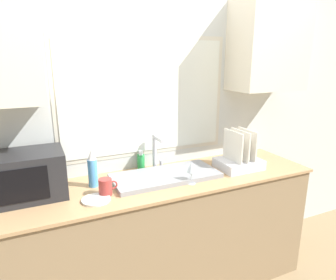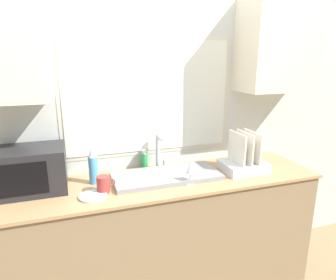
% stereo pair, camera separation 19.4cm
% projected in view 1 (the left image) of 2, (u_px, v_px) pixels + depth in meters
% --- Properties ---
extents(countertop, '(2.19, 0.59, 0.88)m').
position_uv_depth(countertop, '(162.00, 236.00, 2.15)').
color(countertop, '#8C7251').
rests_on(countertop, ground_plane).
extents(wall_back, '(6.00, 0.38, 2.60)m').
position_uv_depth(wall_back, '(146.00, 99.00, 2.13)').
color(wall_back, silver).
rests_on(wall_back, ground_plane).
extents(sink_basin, '(0.73, 0.33, 0.03)m').
position_uv_depth(sink_basin, '(166.00, 176.00, 2.05)').
color(sink_basin, gray).
rests_on(sink_basin, countertop).
extents(faucet, '(0.08, 0.16, 0.26)m').
position_uv_depth(faucet, '(156.00, 149.00, 2.17)').
color(faucet, '#B7B7BC').
rests_on(faucet, countertop).
extents(microwave, '(0.40, 0.31, 0.27)m').
position_uv_depth(microwave, '(29.00, 175.00, 1.75)').
color(microwave, '#232326').
rests_on(microwave, countertop).
extents(dish_rack, '(0.31, 0.24, 0.29)m').
position_uv_depth(dish_rack, '(239.00, 159.00, 2.22)').
color(dish_rack, silver).
rests_on(dish_rack, countertop).
extents(spray_bottle, '(0.06, 0.06, 0.25)m').
position_uv_depth(spray_bottle, '(92.00, 169.00, 1.89)').
color(spray_bottle, '#4C99D8').
rests_on(spray_bottle, countertop).
extents(soap_bottle, '(0.05, 0.05, 0.15)m').
position_uv_depth(soap_bottle, '(141.00, 161.00, 2.19)').
color(soap_bottle, '#268C3F').
rests_on(soap_bottle, countertop).
extents(mug_near_sink, '(0.11, 0.08, 0.10)m').
position_uv_depth(mug_near_sink, '(106.00, 187.00, 1.78)').
color(mug_near_sink, '#A53833').
rests_on(mug_near_sink, countertop).
extents(wine_glass, '(0.06, 0.06, 0.15)m').
position_uv_depth(wine_glass, '(192.00, 168.00, 1.93)').
color(wine_glass, silver).
rests_on(wine_glass, countertop).
extents(small_plate, '(0.17, 0.17, 0.01)m').
position_uv_depth(small_plate, '(96.00, 200.00, 1.73)').
color(small_plate, silver).
rests_on(small_plate, countertop).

